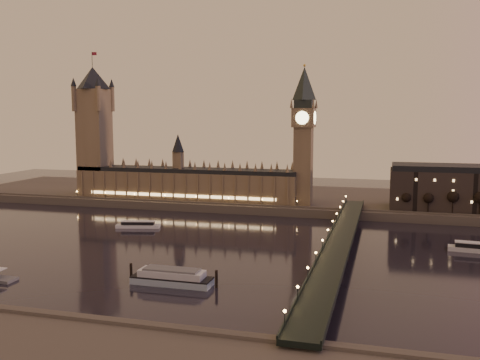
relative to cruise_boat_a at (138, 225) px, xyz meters
name	(u,v)px	position (x,y,z in m)	size (l,w,h in m)	color
ground	(174,245)	(40.77, -37.43, -2.00)	(700.00, 700.00, 0.00)	black
far_embankment	(282,198)	(70.77, 127.57, 1.00)	(560.00, 130.00, 6.00)	#423D35
palace_of_westminster	(185,180)	(0.65, 83.56, 19.71)	(180.00, 26.62, 52.00)	brown
victoria_tower	(94,124)	(-79.23, 83.57, 63.79)	(31.68, 31.68, 118.00)	brown
big_ben	(304,127)	(94.76, 83.56, 61.96)	(17.68, 17.68, 104.00)	brown
westminster_bridge	(339,246)	(132.38, -37.43, 3.52)	(13.20, 260.00, 15.30)	black
bare_tree_0	(404,197)	(167.54, 71.57, 14.27)	(6.75, 6.75, 13.73)	black
bare_tree_1	(429,198)	(183.38, 71.57, 14.27)	(6.75, 6.75, 13.73)	black
bare_tree_2	(453,199)	(199.23, 71.57, 14.27)	(6.75, 6.75, 13.73)	black
bare_tree_3	(479,200)	(215.08, 71.57, 14.27)	(6.75, 6.75, 13.73)	black
cruise_boat_a	(138,225)	(0.00, 0.00, 0.00)	(28.98, 12.69, 4.53)	silver
cruise_boat_b	(476,248)	(202.64, -8.31, 0.30)	(28.83, 9.77, 5.22)	silver
moored_barge	(172,277)	(67.03, -103.15, 1.18)	(41.08, 9.97, 7.53)	#95ADBD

